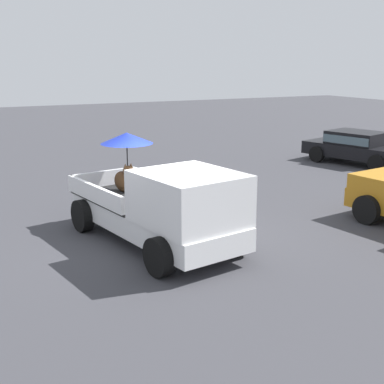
# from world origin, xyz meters

# --- Properties ---
(ground_plane) EXTENTS (80.00, 80.00, 0.00)m
(ground_plane) POSITION_xyz_m (0.00, 0.00, 0.00)
(ground_plane) COLOR #38383D
(pickup_truck_main) EXTENTS (5.29, 2.92, 2.37)m
(pickup_truck_main) POSITION_xyz_m (0.38, 0.08, 0.98)
(pickup_truck_main) COLOR black
(pickup_truck_main) RESTS_ON ground
(parked_sedan_near) EXTENTS (4.61, 2.84, 1.33)m
(parked_sedan_near) POSITION_xyz_m (-5.13, 11.17, 0.74)
(parked_sedan_near) COLOR black
(parked_sedan_near) RESTS_ON ground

